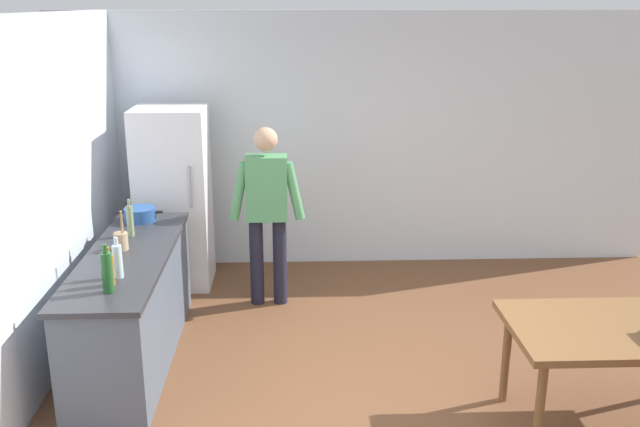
% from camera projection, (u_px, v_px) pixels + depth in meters
% --- Properties ---
extents(ground_plane, '(14.00, 14.00, 0.00)m').
position_uv_depth(ground_plane, '(394.00, 406.00, 5.02)').
color(ground_plane, brown).
extents(wall_back, '(6.40, 0.12, 2.70)m').
position_uv_depth(wall_back, '(359.00, 141.00, 7.50)').
color(wall_back, silver).
rests_on(wall_back, ground_plane).
extents(wall_left, '(0.12, 5.60, 2.70)m').
position_uv_depth(wall_left, '(13.00, 222.00, 4.73)').
color(wall_left, silver).
rests_on(wall_left, ground_plane).
extents(kitchen_counter, '(0.64, 2.20, 0.90)m').
position_uv_depth(kitchen_counter, '(132.00, 306.00, 5.58)').
color(kitchen_counter, '#4C5666').
rests_on(kitchen_counter, ground_plane).
extents(refrigerator, '(0.70, 0.67, 1.80)m').
position_uv_depth(refrigerator, '(174.00, 198.00, 6.99)').
color(refrigerator, white).
rests_on(refrigerator, ground_plane).
extents(person, '(0.70, 0.22, 1.70)m').
position_uv_depth(person, '(267.00, 205.00, 6.47)').
color(person, '#1E1E2D').
rests_on(person, ground_plane).
extents(dining_table, '(1.40, 0.90, 0.75)m').
position_uv_depth(dining_table, '(616.00, 336.00, 4.59)').
color(dining_table, brown).
rests_on(dining_table, ground_plane).
extents(cooking_pot, '(0.40, 0.28, 0.12)m').
position_uv_depth(cooking_pot, '(140.00, 214.00, 6.25)').
color(cooking_pot, '#285193').
rests_on(cooking_pot, kitchen_counter).
extents(utensil_jar, '(0.11, 0.11, 0.32)m').
position_uv_depth(utensil_jar, '(121.00, 240.00, 5.51)').
color(utensil_jar, tan).
rests_on(utensil_jar, kitchen_counter).
extents(bottle_wine_green, '(0.08, 0.08, 0.34)m').
position_uv_depth(bottle_wine_green, '(107.00, 272.00, 4.68)').
color(bottle_wine_green, '#1E5123').
rests_on(bottle_wine_green, kitchen_counter).
extents(bottle_oil_amber, '(0.06, 0.06, 0.28)m').
position_uv_depth(bottle_oil_amber, '(109.00, 270.00, 4.80)').
color(bottle_oil_amber, '#996619').
rests_on(bottle_oil_amber, kitchen_counter).
extents(bottle_water_clear, '(0.07, 0.07, 0.30)m').
position_uv_depth(bottle_water_clear, '(118.00, 261.00, 4.94)').
color(bottle_water_clear, silver).
rests_on(bottle_water_clear, kitchen_counter).
extents(bottle_vinegar_tall, '(0.06, 0.06, 0.32)m').
position_uv_depth(bottle_vinegar_tall, '(130.00, 221.00, 5.81)').
color(bottle_vinegar_tall, gray).
rests_on(bottle_vinegar_tall, kitchen_counter).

